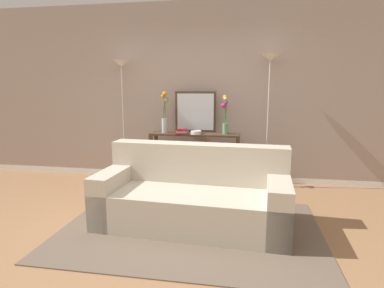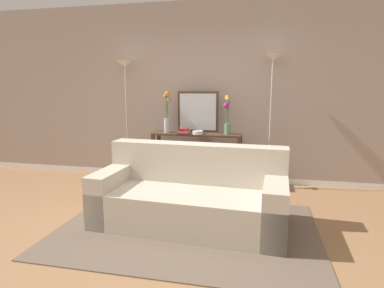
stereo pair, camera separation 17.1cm
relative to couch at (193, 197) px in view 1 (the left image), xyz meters
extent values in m
cube|color=#936B47|center=(-0.14, -0.36, -0.32)|extent=(16.00, 16.00, 0.02)
cube|color=white|center=(-0.14, 1.84, -0.27)|extent=(12.00, 0.15, 0.09)
cube|color=gray|center=(-0.14, 1.84, 1.16)|extent=(12.00, 0.14, 2.77)
cube|color=brown|center=(0.00, -0.16, -0.31)|extent=(2.78, 1.93, 0.01)
cube|color=#BCB29E|center=(0.00, -0.06, -0.10)|extent=(2.13, 1.02, 0.42)
cube|color=#BCB29E|center=(0.01, 0.26, 0.34)|extent=(2.10, 0.38, 0.46)
cube|color=#BCB29E|center=(-0.92, -0.01, -0.01)|extent=(0.29, 0.91, 0.60)
cube|color=#BCB29E|center=(0.92, -0.11, -0.01)|extent=(0.29, 0.91, 0.60)
cube|color=#473323|center=(-0.22, 1.46, 0.50)|extent=(1.39, 0.35, 0.03)
cube|color=#473323|center=(-0.22, 1.46, -0.17)|extent=(1.28, 0.30, 0.01)
cube|color=#473323|center=(-0.89, 1.31, 0.09)|extent=(0.05, 0.05, 0.80)
cube|color=#473323|center=(0.44, 1.31, 0.09)|extent=(0.05, 0.05, 0.80)
cube|color=#473323|center=(-0.89, 1.61, 0.09)|extent=(0.05, 0.05, 0.80)
cube|color=#473323|center=(0.44, 1.61, 0.09)|extent=(0.05, 0.05, 0.80)
cylinder|color=#B7B2A8|center=(-1.41, 1.53, -0.30)|extent=(0.26, 0.26, 0.02)
cylinder|color=#B7B2A8|center=(-1.41, 1.53, 0.62)|extent=(0.02, 0.02, 1.83)
cone|color=silver|center=(-1.41, 1.53, 1.59)|extent=(0.28, 0.28, 0.10)
cylinder|color=#B7B2A8|center=(0.88, 1.53, -0.30)|extent=(0.26, 0.26, 0.02)
cylinder|color=#B7B2A8|center=(0.88, 1.53, 0.65)|extent=(0.02, 0.02, 1.89)
cone|color=silver|center=(0.88, 1.53, 1.65)|extent=(0.28, 0.28, 0.10)
cube|color=#473323|center=(-0.24, 1.60, 0.83)|extent=(0.65, 0.02, 0.64)
cube|color=silver|center=(-0.24, 1.59, 0.83)|extent=(0.58, 0.01, 0.57)
cylinder|color=silver|center=(-0.70, 1.43, 0.63)|extent=(0.09, 0.09, 0.22)
cylinder|color=#3D7538|center=(-0.71, 1.44, 0.91)|extent=(0.02, 0.03, 0.34)
sphere|color=gold|center=(-0.72, 1.45, 1.08)|extent=(0.06, 0.06, 0.06)
cylinder|color=#3D7538|center=(-0.69, 1.43, 0.88)|extent=(0.01, 0.02, 0.29)
sphere|color=gold|center=(-0.67, 1.44, 1.02)|extent=(0.07, 0.07, 0.07)
cylinder|color=#3D7538|center=(-0.69, 1.42, 0.93)|extent=(0.03, 0.02, 0.38)
sphere|color=orange|center=(-0.68, 1.40, 1.12)|extent=(0.07, 0.07, 0.07)
cylinder|color=#3D7538|center=(-0.69, 1.43, 0.89)|extent=(0.02, 0.04, 0.29)
sphere|color=#4A71D7|center=(-0.67, 1.44, 1.03)|extent=(0.07, 0.07, 0.07)
cylinder|color=#3D7538|center=(-0.70, 1.44, 0.90)|extent=(0.05, 0.02, 0.32)
sphere|color=gold|center=(-0.71, 1.46, 1.06)|extent=(0.07, 0.07, 0.07)
cylinder|color=#669E6B|center=(0.25, 1.46, 0.60)|extent=(0.09, 0.09, 0.16)
cylinder|color=#3D7538|center=(0.25, 1.47, 0.83)|extent=(0.04, 0.01, 0.31)
sphere|color=#7A46E7|center=(0.25, 1.49, 0.99)|extent=(0.06, 0.06, 0.06)
cylinder|color=#3D7538|center=(0.24, 1.46, 0.81)|extent=(0.01, 0.04, 0.27)
sphere|color=#D31F76|center=(0.22, 1.46, 0.95)|extent=(0.07, 0.07, 0.07)
cylinder|color=#3D7538|center=(0.25, 1.45, 0.86)|extent=(0.06, 0.02, 0.37)
sphere|color=#DDCE45|center=(0.24, 1.43, 1.05)|extent=(0.06, 0.06, 0.06)
cylinder|color=#3D7538|center=(0.24, 1.47, 0.87)|extent=(0.05, 0.03, 0.39)
sphere|color=#CC833F|center=(0.23, 1.49, 1.07)|extent=(0.08, 0.08, 0.08)
cylinder|color=silver|center=(-0.19, 1.35, 0.54)|extent=(0.17, 0.17, 0.05)
torus|color=silver|center=(-0.19, 1.35, 0.56)|extent=(0.16, 0.16, 0.01)
cube|color=maroon|center=(-0.41, 1.35, 0.52)|extent=(0.19, 0.16, 0.02)
cube|color=slate|center=(-0.40, 1.35, 0.55)|extent=(0.17, 0.15, 0.02)
cube|color=#BC3328|center=(-0.41, 1.36, 0.57)|extent=(0.16, 0.14, 0.02)
cube|color=maroon|center=(-0.40, 1.35, 0.59)|extent=(0.14, 0.13, 0.02)
cube|color=#1E7075|center=(-0.77, 1.46, -0.25)|extent=(0.05, 0.17, 0.13)
cube|color=navy|center=(-0.71, 1.46, -0.26)|extent=(0.06, 0.17, 0.11)
cube|color=#2D2D33|center=(-0.66, 1.46, -0.26)|extent=(0.03, 0.15, 0.10)
cube|color=tan|center=(-0.62, 1.46, -0.25)|extent=(0.06, 0.15, 0.13)
cube|color=silver|center=(-0.56, 1.46, -0.26)|extent=(0.04, 0.13, 0.10)
cube|color=#BC3328|center=(-0.52, 1.46, -0.25)|extent=(0.04, 0.17, 0.13)
cube|color=maroon|center=(-0.47, 1.46, -0.26)|extent=(0.04, 0.15, 0.10)
cube|color=#6B3360|center=(-0.43, 1.46, -0.25)|extent=(0.03, 0.15, 0.12)
cube|color=slate|center=(-0.39, 1.46, -0.26)|extent=(0.03, 0.14, 0.10)
camera|label=1|loc=(0.56, -3.36, 1.22)|focal=29.69mm
camera|label=2|loc=(0.73, -3.33, 1.22)|focal=29.69mm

